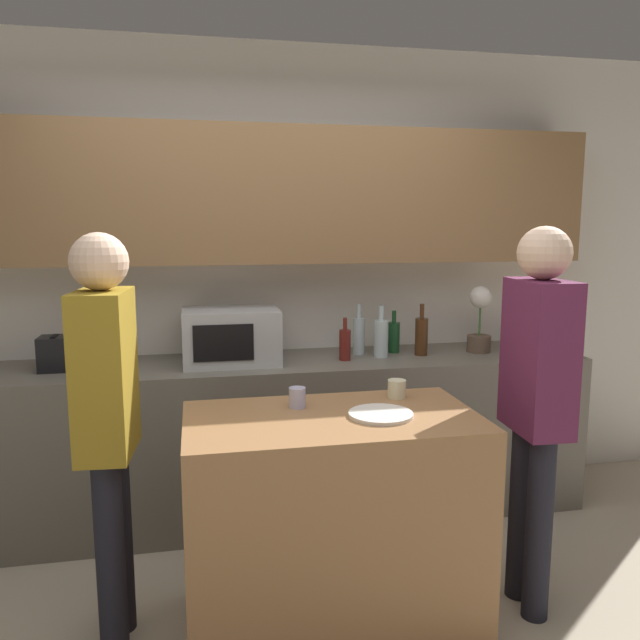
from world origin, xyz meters
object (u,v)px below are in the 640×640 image
object	(u,v)px
plate_on_island	(381,414)
person_left	(107,408)
potted_plant	(480,319)
toaster	(66,353)
bottle_1	(359,335)
bottle_2	(381,337)
cup_0	(297,398)
microwave	(231,336)
bottle_4	(421,336)
bottle_0	(345,344)
bottle_3	(394,336)
cup_1	(397,389)
person_center	(537,388)

from	to	relation	value
plate_on_island	person_left	bearing A→B (deg)	173.91
potted_plant	person_left	xyz separation A→B (m)	(-2.00, -0.98, -0.13)
toaster	bottle_1	size ratio (longest dim) A/B	0.88
bottle_2	person_left	distance (m)	1.69
bottle_2	cup_0	world-z (taller)	bottle_2
microwave	bottle_4	xyz separation A→B (m)	(1.10, -0.02, -0.03)
bottle_0	person_left	distance (m)	1.48
bottle_3	cup_1	distance (m)	0.99
toaster	cup_1	bearing A→B (deg)	-29.04
potted_plant	cup_1	distance (m)	1.18
plate_on_island	cup_1	distance (m)	0.29
cup_1	person_left	xyz separation A→B (m)	(-1.20, -0.13, 0.02)
person_center	cup_1	bearing A→B (deg)	68.31
person_left	person_center	distance (m)	1.74
plate_on_island	bottle_0	bearing A→B (deg)	84.26
plate_on_island	cup_0	bearing A→B (deg)	149.55
microwave	cup_0	bearing A→B (deg)	-76.64
bottle_2	cup_1	bearing A→B (deg)	-102.24
bottle_2	plate_on_island	size ratio (longest dim) A/B	1.15
toaster	bottle_4	xyz separation A→B (m)	(1.96, -0.02, 0.03)
bottle_4	cup_0	distance (m)	1.26
bottle_3	cup_1	world-z (taller)	bottle_3
bottle_1	cup_0	bearing A→B (deg)	-118.13
bottle_0	person_left	world-z (taller)	person_left
microwave	cup_1	size ratio (longest dim) A/B	6.42
bottle_1	person_left	distance (m)	1.66
toaster	potted_plant	xyz separation A→B (m)	(2.33, 0.00, 0.11)
microwave	bottle_1	world-z (taller)	microwave
toaster	bottle_4	world-z (taller)	bottle_4
potted_plant	microwave	bearing A→B (deg)	-179.94
toaster	bottle_3	distance (m)	1.83
bottle_4	plate_on_island	xyz separation A→B (m)	(-0.57, -1.08, -0.11)
toaster	bottle_1	bearing A→B (deg)	2.83
bottle_1	bottle_4	distance (m)	0.36
toaster	potted_plant	world-z (taller)	potted_plant
bottle_0	bottle_1	xyz separation A→B (m)	(0.12, 0.14, 0.02)
cup_0	person_left	world-z (taller)	person_left
toaster	bottle_0	distance (m)	1.49
plate_on_island	microwave	bearing A→B (deg)	115.67
plate_on_island	cup_1	bearing A→B (deg)	58.88
bottle_1	bottle_4	world-z (taller)	bottle_4
plate_on_island	toaster	bearing A→B (deg)	141.68
bottle_0	cup_1	distance (m)	0.79
bottle_1	cup_0	world-z (taller)	bottle_1
bottle_4	cup_0	bearing A→B (deg)	-134.56
toaster	person_left	distance (m)	1.04
cup_0	person_center	bearing A→B (deg)	-10.48
plate_on_island	person_center	xyz separation A→B (m)	(0.68, -0.00, 0.07)
bottle_1	potted_plant	bearing A→B (deg)	-6.28
toaster	person_center	xyz separation A→B (m)	(2.07, -1.10, -0.01)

